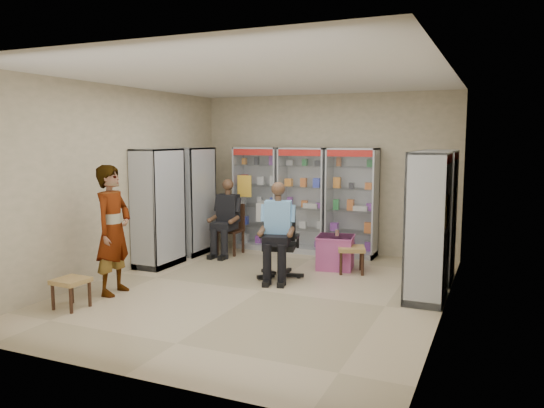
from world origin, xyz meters
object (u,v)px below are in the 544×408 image
at_px(woven_stool_a, 351,260).
at_px(cabinet_right_near, 428,227).
at_px(cabinet_back_left, 258,198).
at_px(woven_stool_b, 71,293).
at_px(cabinet_left_near, 158,208).
at_px(seated_shopkeeper, 278,234).
at_px(office_chair, 280,243).
at_px(pink_trunk, 335,252).
at_px(wooden_chair, 230,229).
at_px(cabinet_right_far, 437,216).
at_px(cabinet_left_far, 193,201).
at_px(cabinet_back_mid, 303,200).
at_px(cabinet_back_right, 352,203).
at_px(standing_man, 113,230).

bearing_deg(woven_stool_a, cabinet_right_near, -38.13).
relative_size(cabinet_back_left, woven_stool_b, 5.12).
relative_size(cabinet_left_near, seated_shopkeeper, 1.41).
height_order(cabinet_back_left, cabinet_right_near, same).
xyz_separation_m(cabinet_back_left, office_chair, (1.27, -1.95, -0.44)).
bearing_deg(office_chair, pink_trunk, 40.62).
bearing_deg(woven_stool_b, wooden_chair, 84.57).
distance_m(wooden_chair, seated_shopkeeper, 1.99).
height_order(office_chair, seated_shopkeeper, seated_shopkeeper).
height_order(cabinet_right_near, cabinet_left_near, same).
relative_size(wooden_chair, woven_stool_a, 2.20).
distance_m(office_chair, woven_stool_a, 1.26).
distance_m(cabinet_right_far, cabinet_left_far, 4.46).
xyz_separation_m(cabinet_back_left, cabinet_back_mid, (0.95, 0.00, 0.00)).
distance_m(cabinet_back_left, cabinet_back_mid, 0.95).
xyz_separation_m(wooden_chair, woven_stool_a, (2.47, -0.47, -0.26)).
distance_m(cabinet_left_far, office_chair, 2.46).
distance_m(cabinet_right_far, cabinet_right_near, 1.10).
xyz_separation_m(cabinet_right_far, cabinet_right_near, (0.00, -1.10, 0.00)).
height_order(cabinet_back_right, pink_trunk, cabinet_back_right).
xyz_separation_m(woven_stool_b, standing_man, (0.07, 0.76, 0.71)).
bearing_deg(cabinet_right_far, cabinet_back_right, 55.27).
xyz_separation_m(cabinet_right_far, cabinet_left_near, (-4.46, -0.90, 0.00)).
bearing_deg(cabinet_back_right, office_chair, -107.97).
height_order(cabinet_right_far, office_chair, cabinet_right_far).
xyz_separation_m(cabinet_right_near, cabinet_left_far, (-4.46, 1.30, 0.00)).
distance_m(cabinet_back_mid, woven_stool_b, 4.75).
xyz_separation_m(cabinet_right_far, woven_stool_b, (-4.13, -3.28, -0.80)).
bearing_deg(pink_trunk, cabinet_left_far, 177.80).
bearing_deg(wooden_chair, cabinet_left_near, -117.61).
distance_m(cabinet_back_mid, standing_man, 3.95).
relative_size(cabinet_right_near, wooden_chair, 2.13).
distance_m(cabinet_back_left, woven_stool_b, 4.53).
height_order(cabinet_back_left, office_chair, cabinet_back_left).
bearing_deg(cabinet_left_far, seated_shopkeeper, 64.15).
xyz_separation_m(cabinet_left_far, woven_stool_b, (0.33, -3.48, -0.80)).
relative_size(cabinet_back_right, cabinet_left_far, 1.00).
height_order(office_chair, woven_stool_a, office_chair).
height_order(cabinet_left_far, cabinet_left_near, same).
relative_size(woven_stool_b, standing_man, 0.22).
bearing_deg(pink_trunk, cabinet_back_left, 151.39).
height_order(cabinet_right_far, cabinet_left_far, same).
relative_size(office_chair, pink_trunk, 1.93).
xyz_separation_m(cabinet_back_mid, cabinet_back_right, (0.95, 0.00, 0.00)).
height_order(cabinet_back_right, standing_man, cabinet_back_right).
distance_m(cabinet_back_left, pink_trunk, 2.29).
bearing_deg(cabinet_right_far, seated_shopkeeper, 110.94).
distance_m(cabinet_right_near, pink_trunk, 2.14).
distance_m(cabinet_back_mid, cabinet_back_right, 0.95).
height_order(pink_trunk, standing_man, standing_man).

